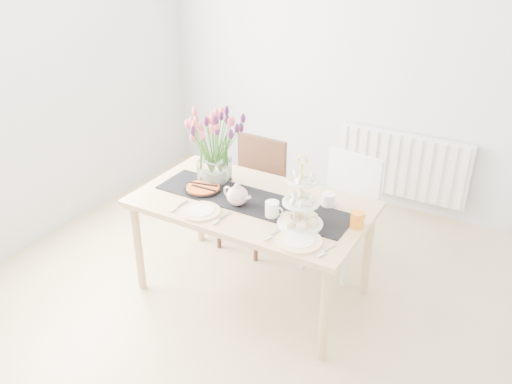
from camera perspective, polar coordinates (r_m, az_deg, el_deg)
The scene contains 15 objects.
room_shell at distance 3.10m, azimuth -3.54°, elevation 4.39°, with size 4.50×4.50×4.50m.
radiator at distance 5.12m, azimuth 15.14°, elevation 2.76°, with size 1.20×0.08×0.60m, color white.
dining_table at distance 3.73m, azimuth -0.46°, elevation -2.04°, with size 1.60×0.90×0.75m.
chair_brown at distance 4.42m, azimuth -0.19°, elevation 0.78°, with size 0.46×0.46×0.90m.
chair_white at distance 4.18m, azimuth 9.32°, elevation -1.25°, with size 0.51×0.51×0.90m.
table_runner at distance 3.69m, azimuth -0.46°, elevation -0.96°, with size 1.40×0.35×0.01m, color black.
tulip_vase at distance 3.82m, azimuth -4.53°, elevation 6.00°, with size 0.67×0.67×0.57m.
cake_stand at distance 3.37m, azimuth 4.72°, elevation -1.73°, with size 0.29×0.29×0.43m.
teapot at distance 3.61m, azimuth -1.98°, elevation -0.40°, with size 0.23×0.19×0.15m, color silver, non-canonical shape.
cream_jug at distance 3.65m, azimuth 7.64°, elevation -0.84°, with size 0.09×0.09×0.09m, color white.
tart_tin at distance 3.85m, azimuth -5.60°, elevation 0.35°, with size 0.27×0.27×0.03m.
mug_white at distance 3.49m, azimuth 1.70°, elevation -1.85°, with size 0.09×0.09×0.11m, color white.
mug_orange at distance 3.44m, azimuth 10.60°, elevation -2.88°, with size 0.09×0.09×0.10m, color orange.
plate_left at distance 3.58m, azimuth -5.87°, elevation -2.03°, with size 0.27×0.27×0.01m, color white.
plate_right at distance 3.26m, azimuth 4.54°, elevation -5.15°, with size 0.28×0.28×0.01m, color white.
Camera 1 is at (1.59, -2.37, 2.52)m, focal length 38.00 mm.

